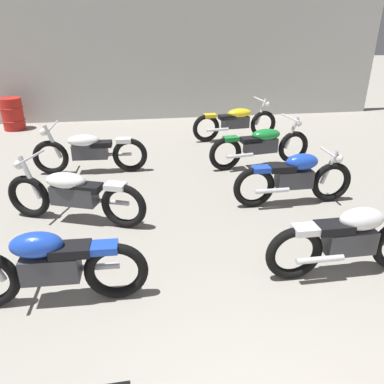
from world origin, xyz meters
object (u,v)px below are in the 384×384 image
(motorcycle_left_row_3, at_px, (89,150))
(oil_drum, at_px, (13,114))
(motorcycle_left_row_1, at_px, (50,266))
(motorcycle_right_row_1, at_px, (350,239))
(motorcycle_right_row_3, at_px, (261,145))
(motorcycle_left_row_2, at_px, (73,194))
(motorcycle_right_row_4, at_px, (236,121))
(motorcycle_right_row_2, at_px, (295,177))

(motorcycle_left_row_3, xyz_separation_m, oil_drum, (-2.35, 3.57, -0.03))
(motorcycle_left_row_1, distance_m, oil_drum, 7.68)
(motorcycle_right_row_1, xyz_separation_m, motorcycle_right_row_3, (0.12, 3.59, -0.01))
(oil_drum, bearing_deg, motorcycle_right_row_3, -33.03)
(motorcycle_left_row_2, bearing_deg, oil_drum, 112.56)
(motorcycle_left_row_1, xyz_separation_m, motorcycle_left_row_3, (0.04, 3.76, -0.01))
(motorcycle_left_row_1, xyz_separation_m, motorcycle_left_row_2, (0.00, 1.77, -0.01))
(motorcycle_right_row_1, height_order, motorcycle_right_row_4, motorcycle_right_row_4)
(motorcycle_right_row_1, relative_size, motorcycle_right_row_4, 0.91)
(motorcycle_left_row_3, relative_size, motorcycle_right_row_1, 1.10)
(motorcycle_right_row_1, height_order, oil_drum, motorcycle_right_row_1)
(motorcycle_left_row_2, relative_size, motorcycle_right_row_4, 0.95)
(motorcycle_left_row_3, bearing_deg, motorcycle_right_row_1, -48.99)
(motorcycle_right_row_1, xyz_separation_m, motorcycle_right_row_4, (0.10, 5.51, -0.01))
(motorcycle_right_row_2, relative_size, motorcycle_right_row_4, 0.91)
(motorcycle_right_row_3, bearing_deg, motorcycle_right_row_1, -91.88)
(motorcycle_right_row_2, distance_m, motorcycle_right_row_4, 3.66)
(motorcycle_left_row_2, xyz_separation_m, motorcycle_right_row_4, (3.39, 3.76, 0.00))
(motorcycle_right_row_4, bearing_deg, motorcycle_right_row_2, -89.96)
(motorcycle_right_row_2, xyz_separation_m, motorcycle_right_row_3, (0.02, 1.74, -0.01))
(motorcycle_left_row_3, distance_m, motorcycle_right_row_4, 3.79)
(motorcycle_left_row_1, bearing_deg, motorcycle_left_row_2, 89.95)
(motorcycle_right_row_4, bearing_deg, motorcycle_left_row_2, -132.03)
(motorcycle_right_row_4, xyz_separation_m, oil_drum, (-5.70, 1.80, -0.03))
(oil_drum, bearing_deg, motorcycle_left_row_1, -72.52)
(motorcycle_right_row_1, height_order, motorcycle_right_row_2, same)
(motorcycle_left_row_3, distance_m, motorcycle_right_row_1, 4.96)
(motorcycle_right_row_2, bearing_deg, motorcycle_right_row_1, -93.03)
(motorcycle_right_row_3, bearing_deg, motorcycle_right_row_2, -90.64)
(motorcycle_left_row_3, xyz_separation_m, motorcycle_right_row_2, (3.35, -1.89, 0.01))
(motorcycle_left_row_2, bearing_deg, motorcycle_right_row_4, 47.97)
(oil_drum, bearing_deg, motorcycle_right_row_2, -43.78)
(motorcycle_right_row_1, bearing_deg, motorcycle_left_row_3, 131.01)
(motorcycle_left_row_3, height_order, motorcycle_right_row_2, motorcycle_left_row_3)
(motorcycle_right_row_2, bearing_deg, oil_drum, 136.22)
(motorcycle_right_row_1, distance_m, motorcycle_right_row_4, 5.51)
(motorcycle_left_row_1, bearing_deg, motorcycle_right_row_4, 58.49)
(motorcycle_right_row_1, distance_m, oil_drum, 9.21)
(motorcycle_left_row_2, height_order, oil_drum, motorcycle_left_row_2)
(motorcycle_left_row_1, relative_size, motorcycle_right_row_2, 1.00)
(motorcycle_left_row_2, relative_size, motorcycle_left_row_3, 0.95)
(motorcycle_left_row_3, xyz_separation_m, motorcycle_right_row_4, (3.35, 1.77, 0.00))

